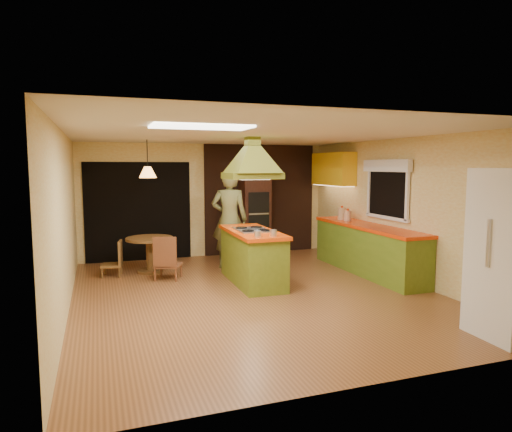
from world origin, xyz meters
name	(u,v)px	position (x,y,z in m)	size (l,w,h in m)	color
ground	(255,293)	(0.00, 0.00, 0.00)	(6.50, 6.50, 0.00)	brown
room_walls	(255,215)	(0.00, 0.00, 1.25)	(5.50, 6.50, 6.50)	beige
ceiling_plane	(255,134)	(0.00, 0.00, 2.50)	(6.50, 6.50, 0.00)	silver
brick_panel	(260,199)	(1.25, 3.23, 1.25)	(2.64, 0.03, 2.50)	#381E14
nook_opening	(139,212)	(-1.50, 3.23, 1.05)	(2.20, 0.03, 2.10)	black
right_counter	(367,249)	(2.45, 0.60, 0.46)	(0.62, 3.05, 0.92)	olive
upper_cabinets	(333,169)	(2.57, 2.20, 1.95)	(0.34, 1.40, 0.70)	yellow
window_right	(387,179)	(2.70, 0.40, 1.77)	(0.12, 1.35, 1.06)	black
fluor_panel	(201,127)	(-1.10, -1.20, 2.48)	(1.20, 0.60, 0.03)	white
kitchen_island	(252,256)	(0.17, 0.64, 0.47)	(0.77, 1.85, 0.93)	olive
range_hood	(252,152)	(0.17, 0.64, 2.26)	(0.94, 0.70, 0.78)	#646A1A
man	(229,219)	(0.12, 1.90, 0.97)	(0.71, 0.47, 1.94)	brown
wall_oven	(254,215)	(1.01, 2.95, 0.92)	(0.62, 0.61, 1.85)	#3F1F14
dining_table	(150,248)	(-1.41, 2.03, 0.47)	(0.89, 0.89, 0.67)	brown
chair_left	(111,259)	(-2.11, 1.93, 0.33)	(0.36, 0.36, 0.66)	brown
chair_near	(168,257)	(-1.16, 1.38, 0.40)	(0.43, 0.43, 0.79)	brown
pendant_lamp	(148,172)	(-1.41, 2.03, 1.90)	(0.32, 0.32, 0.21)	#FF9E3F
canister_large	(342,214)	(2.40, 1.49, 1.04)	(0.17, 0.17, 0.24)	beige
canister_medium	(348,216)	(2.40, 1.26, 1.02)	(0.15, 0.15, 0.21)	beige
canister_small	(341,215)	(2.40, 1.52, 1.01)	(0.13, 0.13, 0.17)	#F4E8C4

